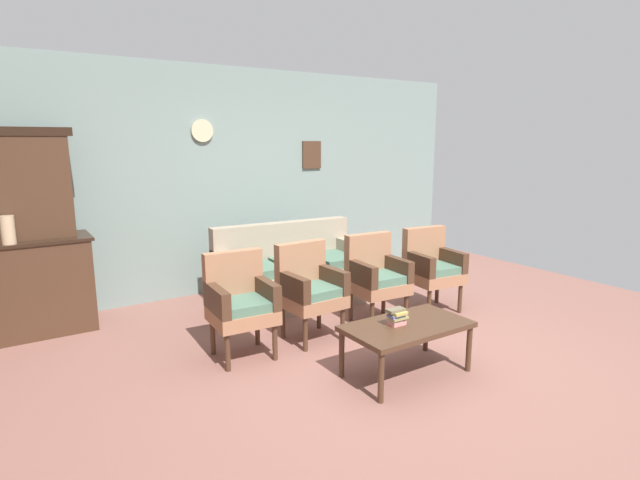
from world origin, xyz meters
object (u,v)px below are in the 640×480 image
at_px(floral_couch, 293,275).
at_px(coffee_table, 407,329).
at_px(armchair_row_middle, 309,287).
at_px(vase_on_cabinet, 8,230).
at_px(book_stack_on_table, 396,317).
at_px(armchair_near_cabinet, 432,265).
at_px(armchair_near_couch_end, 240,300).
at_px(side_cabinet, 28,287).
at_px(armchair_by_doorway, 376,275).

relative_size(floral_couch, coffee_table, 1.76).
distance_m(armchair_row_middle, coffee_table, 1.10).
distance_m(vase_on_cabinet, book_stack_on_table, 3.49).
distance_m(floral_couch, armchair_row_middle, 1.08).
distance_m(armchair_near_cabinet, coffee_table, 1.66).
height_order(armchair_near_couch_end, armchair_near_cabinet, same).
height_order(vase_on_cabinet, armchair_near_cabinet, vase_on_cabinet).
bearing_deg(armchair_near_cabinet, side_cabinet, 156.96).
bearing_deg(vase_on_cabinet, armchair_by_doorway, -23.90).
bearing_deg(armchair_row_middle, side_cabinet, 144.73).
distance_m(vase_on_cabinet, coffee_table, 3.59).
relative_size(vase_on_cabinet, book_stack_on_table, 1.51).
distance_m(floral_couch, armchair_near_cabinet, 1.56).
bearing_deg(armchair_near_couch_end, coffee_table, -47.83).
bearing_deg(book_stack_on_table, armchair_near_couch_end, 130.36).
height_order(side_cabinet, floral_couch, side_cabinet).
relative_size(floral_couch, armchair_by_doorway, 1.95).
bearing_deg(armchair_row_middle, coffee_table, -77.11).
height_order(floral_couch, armchair_by_doorway, same).
height_order(floral_couch, armchair_row_middle, same).
bearing_deg(armchair_row_middle, book_stack_on_table, -81.29).
height_order(floral_couch, armchair_near_cabinet, same).
bearing_deg(side_cabinet, coffee_table, -47.01).
height_order(floral_couch, coffee_table, floral_couch).
height_order(armchair_near_cabinet, book_stack_on_table, armchair_near_cabinet).
bearing_deg(armchair_by_doorway, armchair_near_couch_end, -179.68).
relative_size(side_cabinet, armchair_near_cabinet, 1.28).
xyz_separation_m(vase_on_cabinet, armchair_row_middle, (2.30, -1.37, -0.56)).
relative_size(vase_on_cabinet, armchair_by_doorway, 0.29).
bearing_deg(side_cabinet, vase_on_cabinet, -121.34).
bearing_deg(armchair_by_doorway, book_stack_on_table, -121.87).
height_order(side_cabinet, armchair_row_middle, side_cabinet).
height_order(vase_on_cabinet, armchair_row_middle, vase_on_cabinet).
relative_size(armchair_near_couch_end, armchair_near_cabinet, 1.00).
relative_size(coffee_table, book_stack_on_table, 5.88).
xyz_separation_m(armchair_row_middle, coffee_table, (0.24, -1.06, -0.12)).
bearing_deg(vase_on_cabinet, book_stack_on_table, -44.28).
bearing_deg(side_cabinet, armchair_by_doorway, -27.48).
xyz_separation_m(armchair_row_middle, book_stack_on_table, (0.16, -1.03, -0.01)).
distance_m(armchair_by_doorway, armchair_near_cabinet, 0.76).
height_order(vase_on_cabinet, floral_couch, vase_on_cabinet).
xyz_separation_m(floral_couch, armchair_near_couch_end, (-1.10, -1.00, 0.17)).
distance_m(side_cabinet, armchair_row_middle, 2.69).
relative_size(armchair_near_couch_end, armchair_row_middle, 1.00).
xyz_separation_m(armchair_near_couch_end, coffee_table, (0.95, -1.05, -0.12)).
height_order(armchair_near_couch_end, coffee_table, armchair_near_couch_end).
bearing_deg(side_cabinet, floral_couch, -12.30).
bearing_deg(book_stack_on_table, side_cabinet, 132.32).
relative_size(side_cabinet, floral_couch, 0.66).
height_order(side_cabinet, vase_on_cabinet, vase_on_cabinet).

